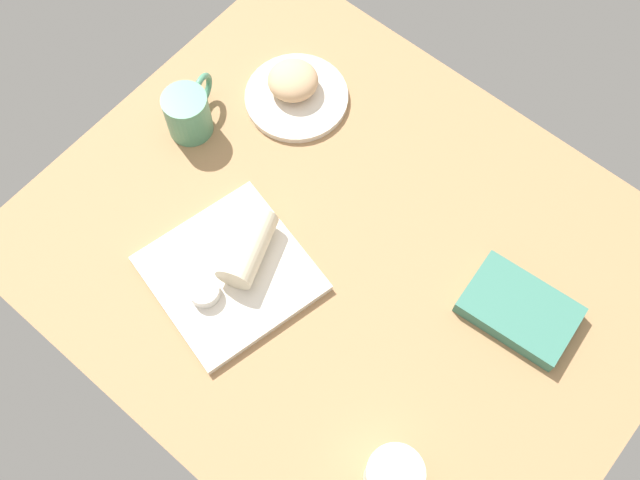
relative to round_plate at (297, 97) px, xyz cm
name	(u,v)px	position (x,y,z in cm)	size (l,w,h in cm)	color
dining_table	(348,260)	(-28.95, 19.41, -2.70)	(110.00, 90.00, 4.00)	#9E754C
round_plate	(297,97)	(0.00, 0.00, 0.00)	(20.22, 20.22, 1.40)	silver
scone_pastry	(293,80)	(1.48, -0.79, 3.39)	(9.84, 9.71, 5.39)	tan
square_plate	(230,273)	(-15.43, 35.63, 0.10)	(25.72, 25.72, 1.60)	silver
sauce_cup	(204,291)	(-15.04, 41.40, 2.24)	(5.34, 5.34, 2.50)	silver
breakfast_wrap	(247,247)	(-15.74, 31.01, 4.16)	(6.52, 6.52, 13.42)	beige
book_stack	(519,310)	(-58.04, 8.94, 0.94)	(19.81, 13.88, 3.28)	#387260
coffee_mug	(189,112)	(11.30, 17.70, 4.22)	(8.55, 13.40, 9.62)	#4C8C6B
second_mug	(396,478)	(-58.83, 44.87, 3.90)	(13.58, 8.81, 8.99)	white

